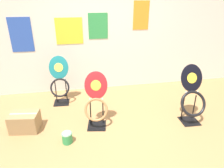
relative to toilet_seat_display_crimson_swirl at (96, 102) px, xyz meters
name	(u,v)px	position (x,y,z in m)	size (l,w,h in m)	color
ground_plane	(127,148)	(0.34, -0.61, -0.41)	(14.00, 14.00, 0.00)	#A37547
wall_back	(103,28)	(0.34, 1.43, 0.89)	(8.00, 0.07, 2.60)	silver
toilet_seat_display_crimson_swirl	(96,102)	(0.00, 0.00, 0.00)	(0.40, 0.37, 0.86)	black
toilet_seat_display_teal_sax	(60,82)	(-0.58, 0.88, 0.01)	(0.37, 0.34, 0.88)	black
toilet_seat_display_jazz_black	(192,98)	(1.49, -0.16, 0.00)	(0.42, 0.39, 0.91)	black
paint_can	(67,137)	(-0.45, -0.34, -0.33)	(0.15, 0.15, 0.16)	#2D8E4C
storage_box	(25,122)	(-1.08, 0.08, -0.27)	(0.44, 0.35, 0.28)	#93754C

